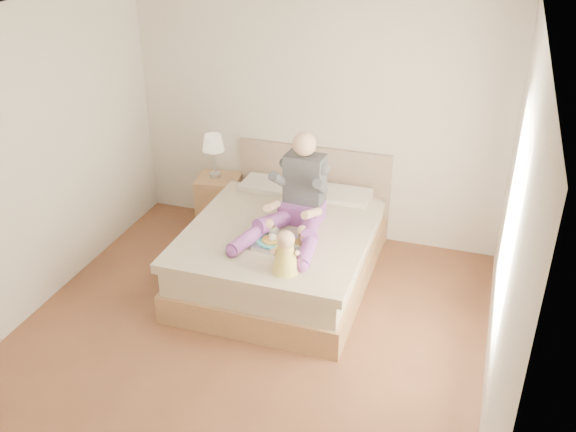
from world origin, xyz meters
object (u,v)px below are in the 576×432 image
(nightstand, at_px, (220,200))
(baby, at_px, (286,255))
(bed, at_px, (285,247))
(adult, at_px, (297,201))
(tray, at_px, (282,242))

(nightstand, height_order, baby, baby)
(baby, bearing_deg, bed, 96.70)
(nightstand, bearing_deg, baby, -60.20)
(adult, relative_size, tray, 2.32)
(tray, relative_size, baby, 1.25)
(nightstand, bearing_deg, bed, -46.50)
(nightstand, relative_size, baby, 1.49)
(bed, relative_size, baby, 5.64)
(baby, bearing_deg, adult, 88.25)
(adult, height_order, baby, adult)
(adult, relative_size, baby, 2.90)
(bed, height_order, tray, bed)
(bed, relative_size, nightstand, 3.77)
(bed, bearing_deg, baby, -71.10)
(nightstand, relative_size, adult, 0.52)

